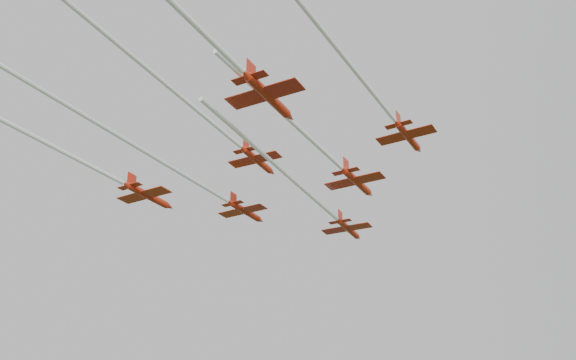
# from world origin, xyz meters

# --- Properties ---
(jet_lead) EXTENTS (22.56, 49.26, 2.61)m
(jet_lead) POSITION_xyz_m (7.99, 6.27, 58.59)
(jet_lead) COLOR red
(jet_row2_left) EXTENTS (29.45, 56.04, 2.44)m
(jet_row2_left) POSITION_xyz_m (-11.72, -7.47, 58.16)
(jet_row2_left) COLOR red
(jet_row2_right) EXTENTS (21.48, 41.23, 2.83)m
(jet_row2_right) POSITION_xyz_m (10.04, -4.24, 61.16)
(jet_row2_right) COLOR red
(jet_row3_left) EXTENTS (30.66, 58.13, 2.79)m
(jet_row3_left) POSITION_xyz_m (-26.78, -10.71, 59.78)
(jet_row3_left) COLOR red
(jet_row3_mid) EXTENTS (23.50, 50.82, 2.41)m
(jet_row3_mid) POSITION_xyz_m (-6.52, -16.67, 61.52)
(jet_row3_mid) COLOR red
(jet_row3_right) EXTENTS (28.21, 55.19, 2.35)m
(jet_row3_right) POSITION_xyz_m (12.69, -27.56, 60.06)
(jet_row3_right) COLOR red
(jet_row4_right) EXTENTS (25.53, 51.84, 2.87)m
(jet_row4_right) POSITION_xyz_m (-3.08, -35.26, 60.10)
(jet_row4_right) COLOR red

